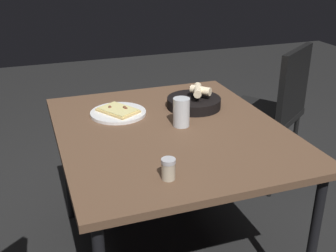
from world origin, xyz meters
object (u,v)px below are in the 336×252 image
(pizza_plate, at_px, (118,112))
(pepper_shaker, at_px, (168,170))
(beer_glass, at_px, (181,114))
(chair_far, at_px, (273,106))
(bread_basket, at_px, (194,102))
(dining_table, at_px, (170,140))

(pizza_plate, height_order, pepper_shaker, pepper_shaker)
(beer_glass, xyz_separation_m, chair_far, (-0.81, -0.50, -0.24))
(bread_basket, xyz_separation_m, pepper_shaker, (0.35, 0.60, 0.00))
(dining_table, xyz_separation_m, bread_basket, (-0.20, -0.20, 0.09))
(chair_far, bearing_deg, bread_basket, 24.83)
(dining_table, bearing_deg, beer_glass, -167.97)
(beer_glass, bearing_deg, pizza_plate, -43.81)
(bread_basket, distance_m, beer_glass, 0.24)
(pizza_plate, height_order, beer_glass, beer_glass)
(beer_glass, xyz_separation_m, pepper_shaker, (0.21, 0.42, -0.02))
(pepper_shaker, bearing_deg, dining_table, -110.73)
(dining_table, height_order, beer_glass, beer_glass)
(bread_basket, height_order, beer_glass, beer_glass)
(chair_far, bearing_deg, pepper_shaker, 41.94)
(bread_basket, relative_size, beer_glass, 2.06)
(beer_glass, bearing_deg, dining_table, 12.03)
(pizza_plate, bearing_deg, pepper_shaker, 92.38)
(dining_table, height_order, pizza_plate, pizza_plate)
(beer_glass, height_order, pepper_shaker, beer_glass)
(bread_basket, bearing_deg, chair_far, -155.17)
(dining_table, height_order, chair_far, chair_far)
(dining_table, bearing_deg, chair_far, -149.43)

